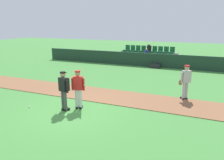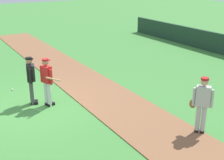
% 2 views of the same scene
% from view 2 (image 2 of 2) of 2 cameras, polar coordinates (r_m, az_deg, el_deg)
% --- Properties ---
extents(ground_plane, '(80.00, 80.00, 0.00)m').
position_cam_2_polar(ground_plane, '(11.31, -14.19, -4.84)').
color(ground_plane, '#42843A').
extents(infield_dirt_path, '(28.00, 2.29, 0.03)m').
position_cam_2_polar(infield_dirt_path, '(12.21, -2.44, -2.31)').
color(infield_dirt_path, brown).
rests_on(infield_dirt_path, ground).
extents(batter_red_jersey, '(0.74, 0.68, 1.76)m').
position_cam_2_polar(batter_red_jersey, '(10.92, -12.13, -0.08)').
color(batter_red_jersey, silver).
rests_on(batter_red_jersey, ground).
extents(umpire_home_plate, '(0.57, 0.38, 1.76)m').
position_cam_2_polar(umpire_home_plate, '(11.21, -14.98, 0.37)').
color(umpire_home_plate, '#4C4C4C').
rests_on(umpire_home_plate, ground).
extents(runner_grey_jersey, '(0.59, 0.48, 1.76)m').
position_cam_2_polar(runner_grey_jersey, '(9.22, 16.52, -4.25)').
color(runner_grey_jersey, '#B2B2B2').
rests_on(runner_grey_jersey, ground).
extents(baseball, '(0.07, 0.07, 0.07)m').
position_cam_2_polar(baseball, '(13.04, -18.20, -1.75)').
color(baseball, white).
rests_on(baseball, ground).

